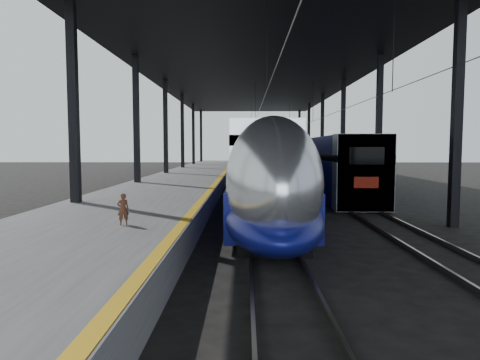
{
  "coord_description": "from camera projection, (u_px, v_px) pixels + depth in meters",
  "views": [
    {
      "loc": [
        1.14,
        -12.32,
        3.24
      ],
      "look_at": [
        0.94,
        3.84,
        2.0
      ],
      "focal_mm": 32.0,
      "sensor_mm": 36.0,
      "label": 1
    }
  ],
  "objects": [
    {
      "name": "ground",
      "position": [
        206.0,
        258.0,
        12.54
      ],
      "size": [
        160.0,
        160.0,
        0.0
      ],
      "primitive_type": "plane",
      "color": "black",
      "rests_on": "ground"
    },
    {
      "name": "platform",
      "position": [
        184.0,
        183.0,
        32.48
      ],
      "size": [
        6.0,
        80.0,
        1.0
      ],
      "primitive_type": "cube",
      "color": "#4C4C4F",
      "rests_on": "ground"
    },
    {
      "name": "yellow_strip",
      "position": [
        221.0,
        177.0,
        32.41
      ],
      "size": [
        0.3,
        80.0,
        0.01
      ],
      "primitive_type": "cube",
      "color": "#C99312",
      "rests_on": "platform"
    },
    {
      "name": "rails",
      "position": [
        289.0,
        189.0,
        32.42
      ],
      "size": [
        6.52,
        80.0,
        0.16
      ],
      "color": "slate",
      "rests_on": "ground"
    },
    {
      "name": "canopy",
      "position": [
        256.0,
        68.0,
        31.76
      ],
      "size": [
        18.0,
        75.0,
        9.47
      ],
      "color": "black",
      "rests_on": "ground"
    },
    {
      "name": "tgv_train",
      "position": [
        254.0,
        160.0,
        41.07
      ],
      "size": [
        3.05,
        65.2,
        4.37
      ],
      "color": "silver",
      "rests_on": "ground"
    },
    {
      "name": "second_train",
      "position": [
        297.0,
        159.0,
        47.88
      ],
      "size": [
        2.83,
        56.05,
        3.9
      ],
      "color": "navy",
      "rests_on": "ground"
    },
    {
      "name": "child",
      "position": [
        123.0,
        209.0,
        12.32
      ],
      "size": [
        0.4,
        0.34,
        0.92
      ],
      "primitive_type": "imported",
      "rotation": [
        0.0,
        0.0,
        3.57
      ],
      "color": "#532D1B",
      "rests_on": "platform"
    }
  ]
}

